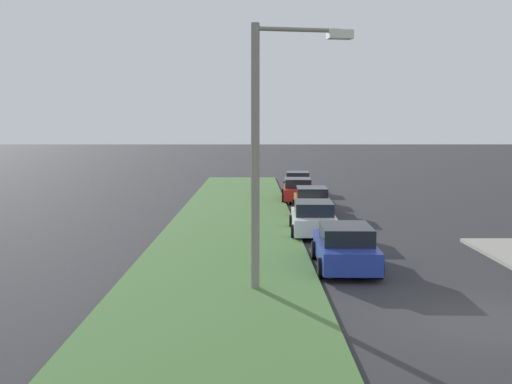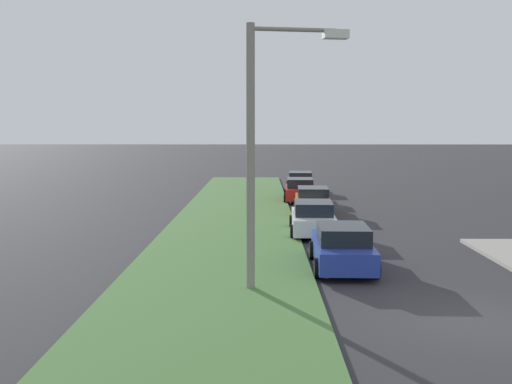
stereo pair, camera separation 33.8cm
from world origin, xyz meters
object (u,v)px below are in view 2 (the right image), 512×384
parked_car_orange (313,201)px  parked_car_red (300,190)px  parked_car_white (313,218)px  parked_car_silver (300,182)px  parked_car_blue (342,247)px  streetlight (263,138)px

parked_car_orange → parked_car_red: bearing=5.8°
parked_car_white → parked_car_silver: bearing=0.1°
parked_car_blue → parked_car_white: size_ratio=1.00×
parked_car_blue → streetlight: streetlight is taller
parked_car_white → parked_car_red: size_ratio=1.00×
parked_car_red → parked_car_silver: (5.52, -0.39, 0.00)m
parked_car_blue → streetlight: bearing=137.6°
parked_car_silver → parked_car_orange: bearing=-177.8°
parked_car_red → parked_car_silver: same height
parked_car_white → parked_car_orange: (6.11, -0.52, 0.00)m
parked_car_red → streetlight: (-20.69, 2.42, 3.67)m
parked_car_white → streetlight: (-9.02, 2.22, 3.67)m
parked_car_orange → parked_car_red: same height
parked_car_red → parked_car_silver: size_ratio=1.00×
parked_car_orange → parked_car_red: 5.57m
parked_car_white → parked_car_orange: bearing=-2.9°
streetlight → parked_car_red: bearing=-6.7°
parked_car_white → parked_car_blue: bearing=-174.1°
parked_car_silver → parked_car_red: bearing=178.5°
parked_car_blue → parked_car_white: same height
parked_car_red → streetlight: 21.15m
parked_car_red → streetlight: bearing=176.1°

